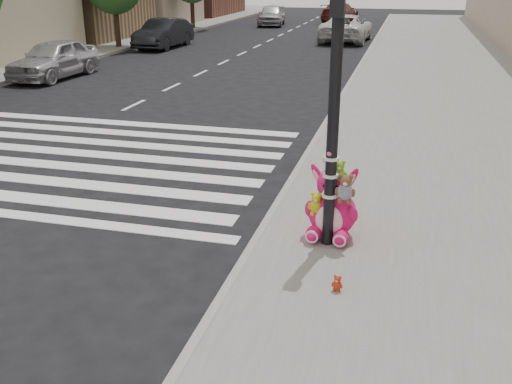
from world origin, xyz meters
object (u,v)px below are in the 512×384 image
(car_dark_far, at_px, (164,33))
(car_white_near, at_px, (346,28))
(car_silver_far, at_px, (54,59))
(signal_pole, at_px, (334,134))
(pink_bunny, at_px, (332,207))
(red_teddy, at_px, (337,283))

(car_dark_far, distance_m, car_white_near, 10.46)
(car_silver_far, height_order, car_white_near, car_white_near)
(signal_pole, bearing_deg, pink_bunny, 90.97)
(red_teddy, bearing_deg, car_white_near, 106.37)
(signal_pole, relative_size, car_silver_far, 0.94)
(red_teddy, bearing_deg, signal_pole, 112.52)
(signal_pole, relative_size, pink_bunny, 3.56)
(red_teddy, height_order, car_silver_far, car_silver_far)
(pink_bunny, xyz_separation_m, red_teddy, (0.29, -1.56, -0.35))
(signal_pole, xyz_separation_m, car_dark_far, (-11.74, 21.30, -1.03))
(car_white_near, bearing_deg, signal_pole, 98.10)
(car_dark_far, bearing_deg, red_teddy, -60.15)
(car_silver_far, bearing_deg, car_white_near, 59.10)
(car_dark_far, height_order, car_white_near, car_white_near)
(car_silver_far, distance_m, car_white_near, 17.55)
(red_teddy, distance_m, car_silver_far, 18.02)
(car_white_near, bearing_deg, red_teddy, 98.40)
(signal_pole, height_order, car_silver_far, signal_pole)
(car_dark_far, xyz_separation_m, car_white_near, (9.03, 5.28, 0.01))
(pink_bunny, relative_size, red_teddy, 5.19)
(pink_bunny, bearing_deg, signal_pole, -85.33)
(signal_pole, xyz_separation_m, car_white_near, (-2.70, 26.58, -1.02))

